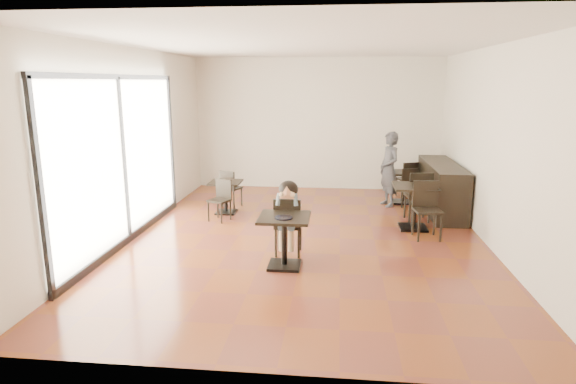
# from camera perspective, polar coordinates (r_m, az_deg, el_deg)

# --- Properties ---
(floor) EXTENTS (6.00, 8.00, 0.01)m
(floor) POSITION_cam_1_polar(r_m,az_deg,el_deg) (8.35, 2.10, -5.40)
(floor) COLOR brown
(floor) RESTS_ON ground
(ceiling) EXTENTS (6.00, 8.00, 0.01)m
(ceiling) POSITION_cam_1_polar(r_m,az_deg,el_deg) (7.94, 2.30, 17.09)
(ceiling) COLOR silver
(ceiling) RESTS_ON floor
(wall_back) EXTENTS (6.00, 0.01, 3.20)m
(wall_back) POSITION_cam_1_polar(r_m,az_deg,el_deg) (11.96, 3.50, 8.02)
(wall_back) COLOR silver
(wall_back) RESTS_ON floor
(wall_front) EXTENTS (6.00, 0.01, 3.20)m
(wall_front) POSITION_cam_1_polar(r_m,az_deg,el_deg) (4.07, -1.61, -1.71)
(wall_front) COLOR silver
(wall_front) RESTS_ON floor
(wall_left) EXTENTS (0.01, 8.00, 3.20)m
(wall_left) POSITION_cam_1_polar(r_m,az_deg,el_deg) (8.72, -17.99, 5.56)
(wall_left) COLOR silver
(wall_left) RESTS_ON floor
(wall_right) EXTENTS (0.01, 8.00, 3.20)m
(wall_right) POSITION_cam_1_polar(r_m,az_deg,el_deg) (8.35, 23.29, 4.83)
(wall_right) COLOR silver
(wall_right) RESTS_ON floor
(storefront_window) EXTENTS (0.04, 4.50, 2.60)m
(storefront_window) POSITION_cam_1_polar(r_m,az_deg,el_deg) (8.28, -19.09, 3.72)
(storefront_window) COLOR white
(storefront_window) RESTS_ON floor
(child_table) EXTENTS (0.72, 0.72, 0.76)m
(child_table) POSITION_cam_1_polar(r_m,az_deg,el_deg) (6.95, -0.43, -5.91)
(child_table) COLOR black
(child_table) RESTS_ON floor
(child_chair) EXTENTS (0.41, 0.41, 0.92)m
(child_chair) POSITION_cam_1_polar(r_m,az_deg,el_deg) (7.45, 0.04, -3.98)
(child_chair) COLOR black
(child_chair) RESTS_ON floor
(child) EXTENTS (0.41, 0.58, 1.15)m
(child) POSITION_cam_1_polar(r_m,az_deg,el_deg) (7.41, 0.04, -3.11)
(child) COLOR slate
(child) RESTS_ON child_chair
(plate) EXTENTS (0.26, 0.26, 0.02)m
(plate) POSITION_cam_1_polar(r_m,az_deg,el_deg) (6.74, -0.53, -3.06)
(plate) COLOR black
(plate) RESTS_ON child_table
(pizza_slice) EXTENTS (0.27, 0.21, 0.06)m
(pizza_slice) POSITION_cam_1_polar(r_m,az_deg,el_deg) (7.12, -0.12, -0.27)
(pizza_slice) COLOR #D3BB71
(pizza_slice) RESTS_ON child
(adult_patron) EXTENTS (0.57, 0.68, 1.60)m
(adult_patron) POSITION_cam_1_polar(r_m,az_deg,el_deg) (10.49, 11.89, 2.65)
(adult_patron) COLOR #3E3E43
(adult_patron) RESTS_ON floor
(cafe_table_mid) EXTENTS (0.84, 0.84, 0.81)m
(cafe_table_mid) POSITION_cam_1_polar(r_m,az_deg,el_deg) (9.01, 14.71, -1.76)
(cafe_table_mid) COLOR black
(cafe_table_mid) RESTS_ON floor
(cafe_table_left) EXTENTS (0.81, 0.81, 0.66)m
(cafe_table_left) POSITION_cam_1_polar(r_m,az_deg,el_deg) (9.86, -7.37, -0.63)
(cafe_table_left) COLOR black
(cafe_table_left) RESTS_ON floor
(cafe_table_back) EXTENTS (0.86, 0.86, 0.70)m
(cafe_table_back) POSITION_cam_1_polar(r_m,az_deg,el_deg) (10.91, 13.48, 0.55)
(cafe_table_back) COLOR black
(cafe_table_back) RESTS_ON floor
(chair_mid_a) EXTENTS (0.48, 0.48, 0.97)m
(chair_mid_a) POSITION_cam_1_polar(r_m,az_deg,el_deg) (9.54, 15.10, -0.46)
(chair_mid_a) COLOR black
(chair_mid_a) RESTS_ON floor
(chair_mid_b) EXTENTS (0.48, 0.48, 0.97)m
(chair_mid_b) POSITION_cam_1_polar(r_m,az_deg,el_deg) (8.49, 16.23, -2.18)
(chair_mid_b) COLOR black
(chair_mid_b) RESTS_ON floor
(chair_left_a) EXTENTS (0.46, 0.46, 0.79)m
(chair_left_a) POSITION_cam_1_polar(r_m,az_deg,el_deg) (10.36, -6.69, 0.44)
(chair_left_a) COLOR black
(chair_left_a) RESTS_ON floor
(chair_left_b) EXTENTS (0.46, 0.46, 0.79)m
(chair_left_b) POSITION_cam_1_polar(r_m,az_deg,el_deg) (9.32, -8.15, -1.02)
(chair_left_b) COLOR black
(chair_left_b) RESTS_ON floor
(chair_back_a) EXTENTS (0.49, 0.49, 0.84)m
(chair_back_a) POSITION_cam_1_polar(r_m,az_deg,el_deg) (11.45, 13.86, 1.47)
(chair_back_a) COLOR black
(chair_back_a) RESTS_ON floor
(chair_back_b) EXTENTS (0.49, 0.49, 0.84)m
(chair_back_b) POSITION_cam_1_polar(r_m,az_deg,el_deg) (10.38, 14.65, 0.26)
(chair_back_b) COLOR black
(chair_back_b) RESTS_ON floor
(service_counter) EXTENTS (0.60, 2.40, 1.00)m
(service_counter) POSITION_cam_1_polar(r_m,az_deg,el_deg) (10.35, 17.71, 0.48)
(service_counter) COLOR black
(service_counter) RESTS_ON floor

